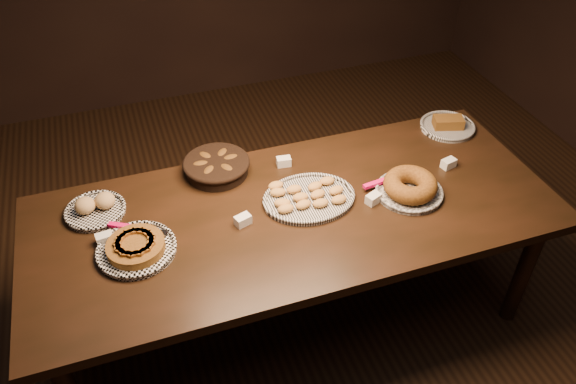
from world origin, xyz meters
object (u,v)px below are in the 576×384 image
object	(u,v)px
madeleine_platter	(308,197)
bundt_cake_plate	(410,187)
apple_tart_plate	(136,247)
buffet_table	(295,222)

from	to	relation	value
madeleine_platter	bundt_cake_plate	world-z (taller)	bundt_cake_plate
apple_tart_plate	madeleine_platter	xyz separation A→B (m)	(0.79, 0.07, -0.00)
buffet_table	apple_tart_plate	xyz separation A→B (m)	(-0.71, -0.03, 0.10)
buffet_table	madeleine_platter	bearing A→B (deg)	29.40
madeleine_platter	bundt_cake_plate	size ratio (longest dim) A/B	1.21
apple_tart_plate	madeleine_platter	world-z (taller)	apple_tart_plate
buffet_table	bundt_cake_plate	size ratio (longest dim) A/B	6.75
buffet_table	madeleine_platter	size ratio (longest dim) A/B	5.58
bundt_cake_plate	buffet_table	bearing A→B (deg)	-178.05
buffet_table	apple_tart_plate	size ratio (longest dim) A/B	6.80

